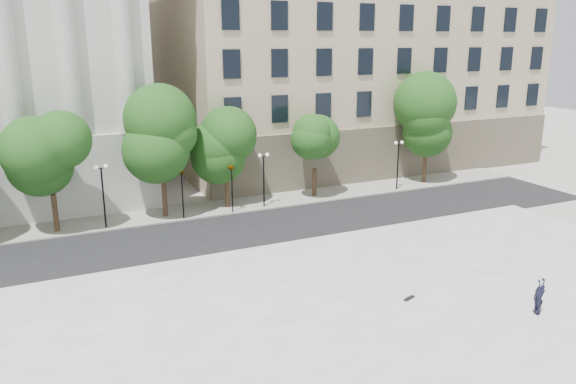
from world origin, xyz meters
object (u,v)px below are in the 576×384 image
skateboard (409,298)px  traffic_light_east (231,165)px  traffic_light_west (181,171)px  person_lying (537,309)px

skateboard → traffic_light_east: bearing=79.2°
traffic_light_west → traffic_light_east: traffic_light_east is taller
traffic_light_west → skateboard: 19.31m
traffic_light_west → skateboard: bearing=-70.4°
person_lying → traffic_light_east: bearing=105.4°
traffic_light_west → person_lying: 24.36m
traffic_light_east → person_lying: bearing=-72.0°
person_lying → skateboard: size_ratio=2.41×
traffic_light_east → person_lying: size_ratio=2.49×
traffic_light_east → person_lying: (7.03, -21.66, -3.04)m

